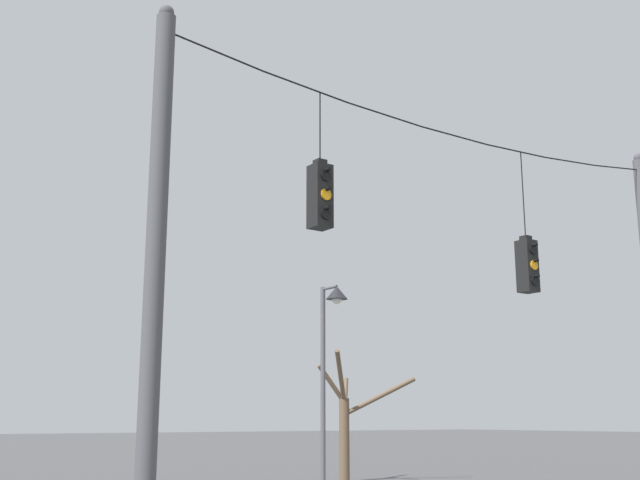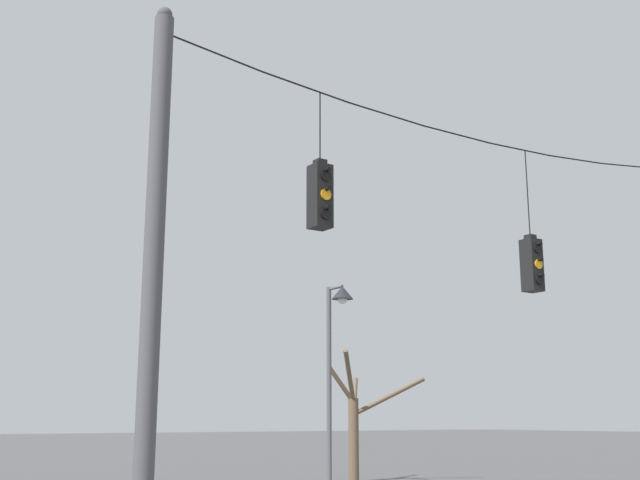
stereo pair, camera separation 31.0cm
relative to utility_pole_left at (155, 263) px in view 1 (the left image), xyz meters
name	(u,v)px [view 1 (the left image)]	position (x,y,z in m)	size (l,w,h in m)	color
utility_pole_left	(155,263)	(0.00, 0.00, 0.00)	(0.30, 0.30, 8.31)	#4C4C51
span_wire	(455,129)	(6.30, 0.00, 3.45)	(12.61, 0.03, 0.46)	black
traffic_light_near_left_pole	(320,195)	(2.98, -0.01, 1.52)	(0.34, 0.46, 2.49)	black
traffic_light_near_right_pole	(527,265)	(8.24, -0.01, 0.87)	(0.34, 0.46, 3.04)	black
street_lamp	(331,334)	(6.67, 4.79, -0.24)	(0.53, 0.90, 5.08)	#515156
bare_tree	(348,420)	(10.84, 9.70, -2.28)	(3.11, 2.21, 3.96)	brown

